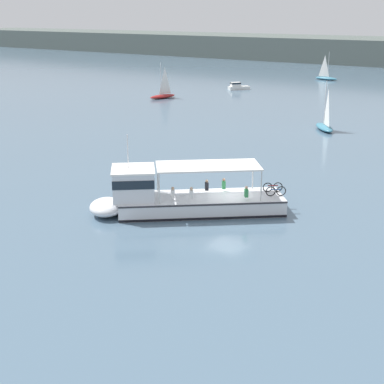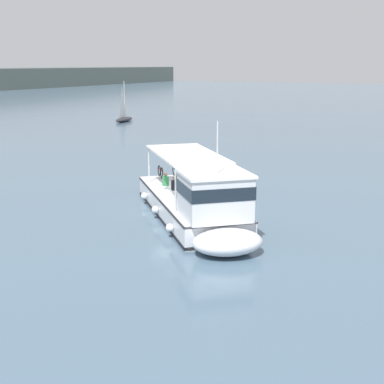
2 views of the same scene
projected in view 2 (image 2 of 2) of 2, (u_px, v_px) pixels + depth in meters
ground_plane at (180, 207)px, 30.51m from camera, size 400.00×400.00×0.00m
ferry_main at (197, 204)px, 27.02m from camera, size 11.57×10.74×5.32m
sailboat_near_starboard at (124, 118)px, 75.43m from camera, size 4.98×2.29×5.40m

